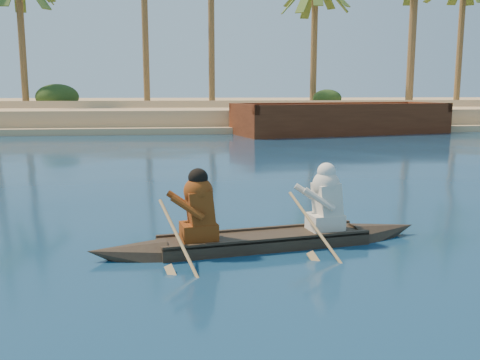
{
  "coord_description": "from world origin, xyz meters",
  "views": [
    {
      "loc": [
        -4.0,
        -8.07,
        2.49
      ],
      "look_at": [
        -2.84,
        2.13,
        0.75
      ],
      "focal_mm": 40.0,
      "sensor_mm": 36.0,
      "label": 1
    }
  ],
  "objects": [
    {
      "name": "ground",
      "position": [
        0.0,
        0.0,
        0.0
      ],
      "size": [
        160.0,
        160.0,
        0.0
      ],
      "primitive_type": "plane",
      "color": "#0B2847",
      "rests_on": "ground"
    },
    {
      "name": "sandy_embankment",
      "position": [
        0.0,
        46.89,
        0.53
      ],
      "size": [
        150.0,
        51.0,
        1.5
      ],
      "color": "tan",
      "rests_on": "ground"
    },
    {
      "name": "palm_grove",
      "position": [
        0.0,
        35.0,
        8.0
      ],
      "size": [
        110.0,
        14.0,
        16.0
      ],
      "primitive_type": null,
      "color": "#3D5E21",
      "rests_on": "ground"
    },
    {
      "name": "shrub_cluster",
      "position": [
        0.0,
        31.5,
        1.2
      ],
      "size": [
        100.0,
        6.0,
        2.4
      ],
      "primitive_type": null,
      "color": "black",
      "rests_on": "ground"
    },
    {
      "name": "canoe",
      "position": [
        -2.68,
        0.1,
        0.29
      ],
      "size": [
        5.54,
        1.68,
        1.51
      ],
      "rotation": [
        0.0,
        0.0,
        0.18
      ],
      "color": "#342A1C",
      "rests_on": "ground"
    },
    {
      "name": "barge_mid",
      "position": [
        5.27,
        22.0,
        0.71
      ],
      "size": [
        12.83,
        6.7,
        2.04
      ],
      "rotation": [
        0.0,
        0.0,
        0.23
      ],
      "color": "#612914",
      "rests_on": "ground"
    }
  ]
}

